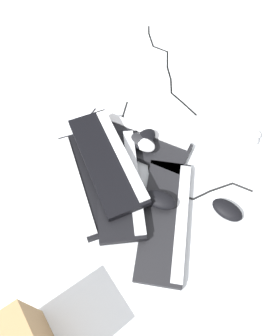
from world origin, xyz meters
name	(u,v)px	position (x,y,z in m)	size (l,w,h in m)	color
ground_plane	(131,179)	(0.00, 0.00, 0.00)	(3.20, 3.20, 0.00)	silver
keyboard_0	(165,218)	(0.20, -0.02, 0.01)	(0.39, 0.44, 0.03)	black
keyboard_1	(134,140)	(-0.12, 0.12, 0.01)	(0.46, 0.30, 0.03)	black
keyboard_2	(91,180)	(-0.09, -0.11, 0.01)	(0.46, 0.31, 0.03)	black
keyboard_3	(119,181)	(0.00, -0.05, 0.04)	(0.44, 0.38, 0.03)	black
keyboard_4	(107,159)	(-0.09, -0.04, 0.07)	(0.46, 0.29, 0.03)	black
mouse_0	(246,135)	(0.17, 0.47, 0.02)	(0.11, 0.07, 0.04)	silver
mouse_1	(248,130)	(0.16, 0.49, 0.02)	(0.11, 0.07, 0.04)	silver
mouse_2	(145,139)	(-0.08, 0.14, 0.05)	(0.11, 0.07, 0.04)	black
mouse_3	(143,142)	(-0.07, 0.12, 0.05)	(0.11, 0.07, 0.04)	silver
mouse_4	(227,210)	(0.32, 0.15, 0.02)	(0.11, 0.07, 0.04)	black
mouse_5	(161,199)	(0.15, 0.00, 0.05)	(0.11, 0.07, 0.04)	black
mouse_6	(142,142)	(-0.07, 0.12, 0.05)	(0.11, 0.07, 0.04)	black
cable_0	(166,66)	(-0.35, 0.54, 0.00)	(0.60, 0.30, 0.01)	black
cable_1	(166,161)	(0.03, 0.15, 0.00)	(0.64, 0.24, 0.01)	black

